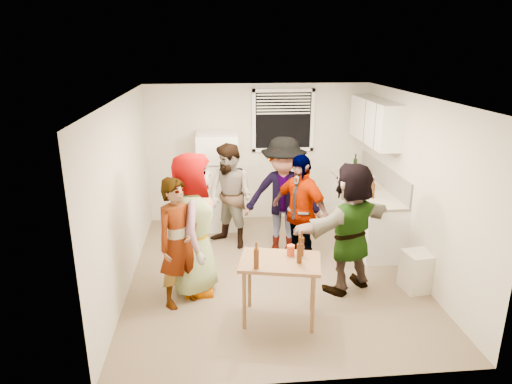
{
  "coord_description": "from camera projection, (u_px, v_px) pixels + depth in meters",
  "views": [
    {
      "loc": [
        -0.8,
        -5.87,
        3.14
      ],
      "look_at": [
        -0.22,
        0.26,
        1.15
      ],
      "focal_mm": 32.0,
      "sensor_mm": 36.0,
      "label": 1
    }
  ],
  "objects": [
    {
      "name": "window",
      "position": [
        283.0,
        120.0,
        8.16
      ],
      "size": [
        1.12,
        0.1,
        1.06
      ],
      "primitive_type": null,
      "color": "white",
      "rests_on": "room"
    },
    {
      "name": "paper_towel",
      "position": [
        369.0,
        191.0,
        7.35
      ],
      "size": [
        0.11,
        0.11,
        0.25
      ],
      "primitive_type": "cylinder",
      "color": "white",
      "rests_on": "countertop"
    },
    {
      "name": "kettle",
      "position": [
        364.0,
        187.0,
        7.52
      ],
      "size": [
        0.3,
        0.28,
        0.2
      ],
      "primitive_type": null,
      "rotation": [
        0.0,
        0.0,
        -0.41
      ],
      "color": "silver",
      "rests_on": "countertop"
    },
    {
      "name": "picture_frame",
      "position": [
        367.0,
        172.0,
        8.14
      ],
      "size": [
        0.02,
        0.19,
        0.16
      ],
      "primitive_type": "cube",
      "color": "gold",
      "rests_on": "countertop"
    },
    {
      "name": "beer_bottle_counter",
      "position": [
        372.0,
        198.0,
        6.99
      ],
      "size": [
        0.06,
        0.06,
        0.23
      ],
      "primitive_type": "cylinder",
      "color": "#47230C",
      "rests_on": "countertop"
    },
    {
      "name": "beer_bottle_table",
      "position": [
        299.0,
        263.0,
        5.19
      ],
      "size": [
        0.06,
        0.06,
        0.23
      ],
      "primitive_type": "cylinder",
      "color": "#47230C",
      "rests_on": "serving_table"
    },
    {
      "name": "red_cup",
      "position": [
        291.0,
        255.0,
        5.38
      ],
      "size": [
        0.09,
        0.09,
        0.12
      ],
      "primitive_type": "cylinder",
      "color": "#BB401B",
      "rests_on": "serving_table"
    },
    {
      "name": "refrigerator",
      "position": [
        218.0,
        181.0,
        8.05
      ],
      "size": [
        0.7,
        0.7,
        1.7
      ],
      "primitive_type": "cube",
      "color": "white",
      "rests_on": "ground"
    },
    {
      "name": "guest_orange",
      "position": [
        347.0,
        288.0,
        6.19
      ],
      "size": [
        2.27,
        2.32,
        0.52
      ],
      "primitive_type": "imported",
      "rotation": [
        0.0,
        0.0,
        3.65
      ],
      "color": "#D07E52",
      "rests_on": "ground"
    },
    {
      "name": "wine_bottle",
      "position": [
        354.0,
        173.0,
        8.34
      ],
      "size": [
        0.07,
        0.07,
        0.27
      ],
      "primitive_type": "cylinder",
      "color": "black",
      "rests_on": "countertop"
    },
    {
      "name": "guest_stripe",
      "position": [
        182.0,
        302.0,
        5.84
      ],
      "size": [
        1.57,
        1.63,
        0.4
      ],
      "primitive_type": "imported",
      "rotation": [
        0.0,
        0.0,
        0.74
      ],
      "color": "#141933",
      "rests_on": "ground"
    },
    {
      "name": "serving_table",
      "position": [
        279.0,
        319.0,
        5.49
      ],
      "size": [
        1.03,
        0.79,
        0.78
      ],
      "primitive_type": null,
      "rotation": [
        0.0,
        0.0,
        -0.21
      ],
      "color": "brown",
      "rests_on": "ground"
    },
    {
      "name": "guest_back_left",
      "position": [
        231.0,
        245.0,
        7.51
      ],
      "size": [
        1.74,
        1.8,
        0.64
      ],
      "primitive_type": "imported",
      "rotation": [
        0.0,
        0.0,
        -0.73
      ],
      "color": "brown",
      "rests_on": "ground"
    },
    {
      "name": "backsplash",
      "position": [
        384.0,
        176.0,
        7.53
      ],
      "size": [
        0.03,
        2.2,
        0.36
      ],
      "primitive_type": "cube",
      "color": "#B5AEA6",
      "rests_on": "countertop"
    },
    {
      "name": "countertop",
      "position": [
        366.0,
        188.0,
        7.57
      ],
      "size": [
        0.64,
        2.22,
        0.04
      ],
      "primitive_type": "cube",
      "color": "beige",
      "rests_on": "counter_lower"
    },
    {
      "name": "guest_grey",
      "position": [
        196.0,
        290.0,
        6.14
      ],
      "size": [
        1.92,
        0.99,
        0.6
      ],
      "primitive_type": "imported",
      "rotation": [
        0.0,
        0.0,
        1.54
      ],
      "color": "gray",
      "rests_on": "ground"
    },
    {
      "name": "blue_cup",
      "position": [
        363.0,
        199.0,
        6.93
      ],
      "size": [
        0.08,
        0.08,
        0.11
      ],
      "primitive_type": "cylinder",
      "color": "blue",
      "rests_on": "countertop"
    },
    {
      "name": "guest_back_right",
      "position": [
        282.0,
        251.0,
        7.3
      ],
      "size": [
        1.6,
        2.08,
        0.68
      ],
      "primitive_type": "imported",
      "rotation": [
        0.0,
        0.0,
        -0.24
      ],
      "color": "#39393D",
      "rests_on": "ground"
    },
    {
      "name": "guest_black",
      "position": [
        298.0,
        264.0,
        6.84
      ],
      "size": [
        1.93,
        1.86,
        0.41
      ],
      "primitive_type": "imported",
      "rotation": [
        0.0,
        0.0,
        -0.85
      ],
      "color": "black",
      "rests_on": "ground"
    },
    {
      "name": "trash_bin",
      "position": [
        417.0,
        272.0,
        6.08
      ],
      "size": [
        0.41,
        0.41,
        0.54
      ],
      "primitive_type": "cube",
      "rotation": [
        0.0,
        0.0,
        0.15
      ],
      "color": "silver",
      "rests_on": "ground"
    },
    {
      "name": "counter_lower",
      "position": [
        364.0,
        213.0,
        7.7
      ],
      "size": [
        0.6,
        2.2,
        0.86
      ],
      "primitive_type": "cube",
      "color": "white",
      "rests_on": "ground"
    },
    {
      "name": "room",
      "position": [
        273.0,
        273.0,
        6.6
      ],
      "size": [
        4.0,
        4.5,
        2.5
      ],
      "primitive_type": null,
      "color": "beige",
      "rests_on": "ground"
    },
    {
      "name": "upper_cabinets",
      "position": [
        375.0,
        121.0,
        7.44
      ],
      "size": [
        0.34,
        1.6,
        0.7
      ],
      "primitive_type": "cube",
      "color": "white",
      "rests_on": "room"
    }
  ]
}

